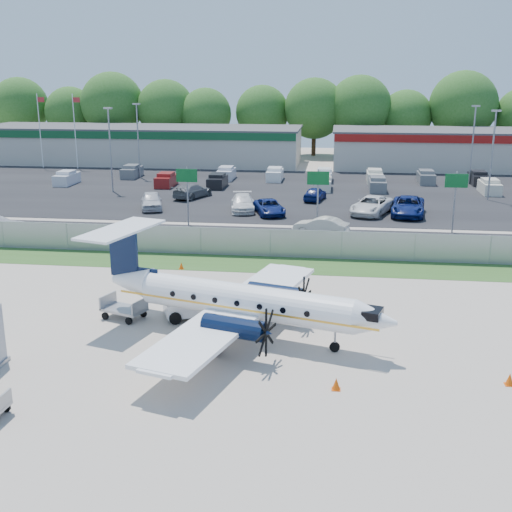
# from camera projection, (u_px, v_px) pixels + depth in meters

# --- Properties ---
(ground) EXTENTS (170.00, 170.00, 0.00)m
(ground) POSITION_uv_depth(u_px,v_px,m) (241.00, 332.00, 32.12)
(ground) COLOR #B7A99B
(ground) RESTS_ON ground
(grass_verge) EXTENTS (170.00, 4.00, 0.02)m
(grass_verge) POSITION_uv_depth(u_px,v_px,m) (267.00, 265.00, 43.57)
(grass_verge) COLOR #2D561E
(grass_verge) RESTS_ON ground
(access_road) EXTENTS (170.00, 8.00, 0.02)m
(access_road) POSITION_uv_depth(u_px,v_px,m) (277.00, 239.00, 50.25)
(access_road) COLOR black
(access_road) RESTS_ON ground
(parking_lot) EXTENTS (170.00, 32.00, 0.02)m
(parking_lot) POSITION_uv_depth(u_px,v_px,m) (295.00, 192.00, 70.30)
(parking_lot) COLOR black
(parking_lot) RESTS_ON ground
(perimeter_fence) EXTENTS (120.00, 0.06, 1.99)m
(perimeter_fence) POSITION_uv_depth(u_px,v_px,m) (270.00, 243.00, 45.21)
(perimeter_fence) COLOR gray
(perimeter_fence) RESTS_ON ground
(building_west) EXTENTS (46.40, 12.40, 5.24)m
(building_west) POSITION_uv_depth(u_px,v_px,m) (141.00, 144.00, 93.46)
(building_west) COLOR #BBB5A9
(building_west) RESTS_ON ground
(building_east) EXTENTS (44.40, 12.40, 5.24)m
(building_east) POSITION_uv_depth(u_px,v_px,m) (496.00, 149.00, 87.42)
(building_east) COLOR #BBB5A9
(building_east) RESTS_ON ground
(sign_left) EXTENTS (1.80, 0.26, 5.00)m
(sign_left) POSITION_uv_depth(u_px,v_px,m) (187.00, 184.00, 53.97)
(sign_left) COLOR gray
(sign_left) RESTS_ON ground
(sign_mid) EXTENTS (1.80, 0.26, 5.00)m
(sign_mid) POSITION_uv_depth(u_px,v_px,m) (318.00, 186.00, 52.64)
(sign_mid) COLOR gray
(sign_mid) RESTS_ON ground
(sign_right) EXTENTS (1.80, 0.26, 5.00)m
(sign_right) POSITION_uv_depth(u_px,v_px,m) (456.00, 189.00, 51.31)
(sign_right) COLOR gray
(sign_right) RESTS_ON ground
(flagpole_west) EXTENTS (1.06, 0.12, 10.00)m
(flagpole_west) POSITION_uv_depth(u_px,v_px,m) (40.00, 126.00, 87.42)
(flagpole_west) COLOR white
(flagpole_west) RESTS_ON ground
(flagpole_east) EXTENTS (1.06, 0.12, 10.00)m
(flagpole_east) POSITION_uv_depth(u_px,v_px,m) (75.00, 127.00, 86.82)
(flagpole_east) COLOR white
(flagpole_east) RESTS_ON ground
(light_pole_nw) EXTENTS (0.90, 0.35, 9.09)m
(light_pole_nw) POSITION_uv_depth(u_px,v_px,m) (110.00, 144.00, 69.38)
(light_pole_nw) COLOR gray
(light_pole_nw) RESTS_ON ground
(light_pole_ne) EXTENTS (0.90, 0.35, 9.09)m
(light_pole_ne) POSITION_uv_depth(u_px,v_px,m) (493.00, 149.00, 64.55)
(light_pole_ne) COLOR gray
(light_pole_ne) RESTS_ON ground
(light_pole_sw) EXTENTS (0.90, 0.35, 9.09)m
(light_pole_sw) POSITION_uv_depth(u_px,v_px,m) (138.00, 135.00, 78.93)
(light_pole_sw) COLOR gray
(light_pole_sw) RESTS_ON ground
(light_pole_se) EXTENTS (0.90, 0.35, 9.09)m
(light_pole_se) POSITION_uv_depth(u_px,v_px,m) (473.00, 139.00, 74.09)
(light_pole_se) COLOR gray
(light_pole_se) RESTS_ON ground
(tree_line) EXTENTS (112.00, 6.00, 14.00)m
(tree_line) POSITION_uv_depth(u_px,v_px,m) (309.00, 155.00, 102.75)
(tree_line) COLOR #265819
(tree_line) RESTS_ON ground
(aircraft) EXTENTS (15.79, 15.42, 4.82)m
(aircraft) POSITION_uv_depth(u_px,v_px,m) (240.00, 300.00, 31.22)
(aircraft) COLOR white
(aircraft) RESTS_ON ground
(pushback_tug) EXTENTS (3.16, 2.82, 1.47)m
(pushback_tug) POSITION_uv_depth(u_px,v_px,m) (193.00, 304.00, 34.08)
(pushback_tug) COLOR white
(pushback_tug) RESTS_ON ground
(baggage_cart_near) EXTENTS (2.55, 2.02, 1.17)m
(baggage_cart_near) POSITION_uv_depth(u_px,v_px,m) (124.00, 309.00, 33.85)
(baggage_cart_near) COLOR gray
(baggage_cart_near) RESTS_ON ground
(cone_nose) EXTENTS (0.37, 0.37, 0.52)m
(cone_nose) POSITION_uv_depth(u_px,v_px,m) (510.00, 380.00, 26.62)
(cone_nose) COLOR #DD4C07
(cone_nose) RESTS_ON ground
(cone_port_wing) EXTENTS (0.37, 0.37, 0.52)m
(cone_port_wing) POSITION_uv_depth(u_px,v_px,m) (336.00, 384.00, 26.23)
(cone_port_wing) COLOR #DD4C07
(cone_port_wing) RESTS_ON ground
(cone_starboard_wing) EXTENTS (0.33, 0.33, 0.46)m
(cone_starboard_wing) POSITION_uv_depth(u_px,v_px,m) (181.00, 266.00, 42.54)
(cone_starboard_wing) COLOR #DD4C07
(cone_starboard_wing) RESTS_ON ground
(road_car_mid) EXTENTS (4.67, 2.66, 1.46)m
(road_car_mid) POSITION_uv_depth(u_px,v_px,m) (321.00, 235.00, 51.63)
(road_car_mid) COLOR beige
(road_car_mid) RESTS_ON ground
(parked_car_a) EXTENTS (3.27, 5.18, 1.64)m
(parked_car_a) POSITION_uv_depth(u_px,v_px,m) (152.00, 209.00, 61.56)
(parked_car_a) COLOR silver
(parked_car_a) RESTS_ON ground
(parked_car_b) EXTENTS (2.96, 5.55, 1.53)m
(parked_car_b) POSITION_uv_depth(u_px,v_px,m) (243.00, 211.00, 60.72)
(parked_car_b) COLOR silver
(parked_car_b) RESTS_ON ground
(parked_car_c) EXTENTS (3.72, 5.43, 1.38)m
(parked_car_c) POSITION_uv_depth(u_px,v_px,m) (269.00, 214.00, 59.23)
(parked_car_c) COLOR navy
(parked_car_c) RESTS_ON ground
(parked_car_d) EXTENTS (4.63, 6.53, 1.65)m
(parked_car_d) POSITION_uv_depth(u_px,v_px,m) (371.00, 214.00, 59.34)
(parked_car_d) COLOR silver
(parked_car_d) RESTS_ON ground
(parked_car_e) EXTENTS (3.63, 6.51, 1.72)m
(parked_car_e) POSITION_uv_depth(u_px,v_px,m) (407.00, 215.00, 58.80)
(parked_car_e) COLOR navy
(parked_car_e) RESTS_ON ground
(parked_car_f) EXTENTS (3.90, 5.56, 1.49)m
(parked_car_f) POSITION_uv_depth(u_px,v_px,m) (193.00, 198.00, 67.16)
(parked_car_f) COLOR #595B5E
(parked_car_f) RESTS_ON ground
(parked_car_g) EXTENTS (2.49, 4.40, 1.41)m
(parked_car_g) POSITION_uv_depth(u_px,v_px,m) (315.00, 201.00, 65.73)
(parked_car_g) COLOR navy
(parked_car_g) RESTS_ON ground
(far_parking_rows) EXTENTS (56.00, 10.00, 1.60)m
(far_parking_rows) POSITION_uv_depth(u_px,v_px,m) (298.00, 185.00, 75.07)
(far_parking_rows) COLOR gray
(far_parking_rows) RESTS_ON ground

